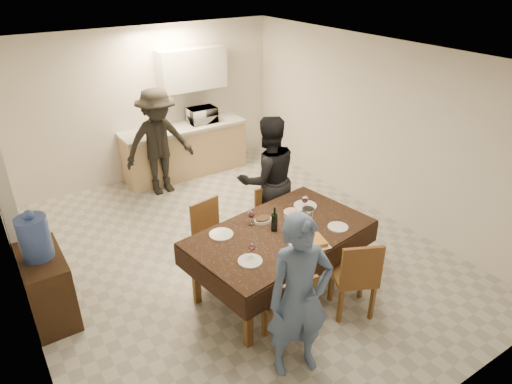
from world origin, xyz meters
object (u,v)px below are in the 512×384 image
(dining_table, at_px, (280,234))
(water_jug, at_px, (35,238))
(wine_bottle, at_px, (274,219))
(person_near, at_px, (300,298))
(person_far, at_px, (268,179))
(person_kitchen, at_px, (159,142))
(savoury_tart, at_px, (309,242))
(water_pitcher, at_px, (308,217))
(microwave, at_px, (202,115))
(console, at_px, (48,287))

(dining_table, height_order, water_jug, water_jug)
(wine_bottle, xyz_separation_m, person_near, (-0.50, -1.10, -0.11))
(person_far, xyz_separation_m, person_kitchen, (-0.70, 2.10, 0.00))
(person_near, relative_size, person_far, 0.95)
(wine_bottle, bearing_deg, savoury_tart, -70.77)
(water_pitcher, height_order, person_near, person_near)
(microwave, distance_m, person_near, 4.86)
(savoury_tart, distance_m, person_near, 0.93)
(savoury_tart, xyz_separation_m, person_near, (-0.65, -0.67, 0.01))
(water_pitcher, height_order, microwave, microwave)
(person_far, bearing_deg, water_jug, 11.62)
(savoury_tart, height_order, microwave, microwave)
(dining_table, distance_m, savoury_tart, 0.40)
(console, distance_m, water_jug, 0.63)
(person_kitchen, bearing_deg, water_pitcher, -81.03)
(person_kitchen, bearing_deg, dining_table, -87.19)
(savoury_tart, xyz_separation_m, person_far, (0.45, 1.43, 0.06))
(dining_table, bearing_deg, water_jug, 148.80)
(water_jug, distance_m, savoury_tart, 2.84)
(dining_table, distance_m, console, 2.61)
(water_pitcher, bearing_deg, console, 159.13)
(microwave, relative_size, person_far, 0.28)
(wine_bottle, height_order, microwave, microwave)
(dining_table, xyz_separation_m, person_kitchen, (-0.15, 3.15, 0.12))
(wine_bottle, distance_m, person_far, 1.17)
(console, height_order, person_kitchen, person_kitchen)
(person_kitchen, bearing_deg, microwave, 23.65)
(dining_table, relative_size, wine_bottle, 7.54)
(water_pitcher, distance_m, person_kitchen, 3.24)
(dining_table, xyz_separation_m, wine_bottle, (-0.05, 0.05, 0.18))
(dining_table, relative_size, savoury_tart, 5.39)
(person_near, bearing_deg, console, 147.83)
(savoury_tart, bearing_deg, water_pitcher, 52.85)
(microwave, relative_size, person_kitchen, 0.28)
(console, xyz_separation_m, water_pitcher, (2.73, -1.04, 0.51))
(dining_table, height_order, savoury_tart, savoury_tart)
(water_jug, height_order, microwave, water_jug)
(water_jug, distance_m, water_pitcher, 2.93)
(savoury_tart, relative_size, person_far, 0.23)
(person_far, height_order, person_kitchen, person_kitchen)
(dining_table, bearing_deg, console, 148.80)
(person_near, bearing_deg, person_kitchen, 100.52)
(dining_table, distance_m, person_far, 1.19)
(console, height_order, person_far, person_far)
(dining_table, relative_size, person_kitchen, 1.25)
(dining_table, xyz_separation_m, person_near, (-0.55, -1.05, 0.08))
(console, xyz_separation_m, water_jug, (0.00, 0.00, 0.63))
(savoury_tart, height_order, person_far, person_far)
(dining_table, relative_size, microwave, 4.47)
(water_jug, distance_m, person_far, 2.94)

